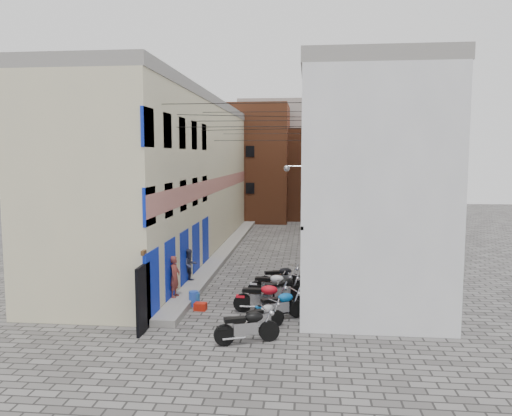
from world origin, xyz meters
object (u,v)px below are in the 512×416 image
(person_b, at_px, (190,265))
(water_jug_near, at_px, (194,299))
(motorcycle_a, at_px, (247,325))
(motorcycle_e, at_px, (282,289))
(motorcycle_f, at_px, (272,284))
(water_jug_far, at_px, (196,299))
(motorcycle_c, at_px, (280,304))
(motorcycle_g, at_px, (280,276))
(red_crate, at_px, (200,307))
(motorcycle_d, at_px, (263,296))
(person_a, at_px, (175,276))
(motorcycle_b, at_px, (263,315))

(person_b, height_order, water_jug_near, person_b)
(motorcycle_a, xyz_separation_m, motorcycle_e, (0.84, 4.21, -0.00))
(motorcycle_f, xyz_separation_m, water_jug_far, (-2.79, -1.43, -0.32))
(person_b, distance_m, water_jug_far, 2.97)
(motorcycle_e, bearing_deg, motorcycle_c, -37.84)
(motorcycle_g, height_order, red_crate, motorcycle_g)
(motorcycle_d, relative_size, person_b, 1.55)
(motorcycle_c, relative_size, red_crate, 4.49)
(motorcycle_a, bearing_deg, motorcycle_g, 153.57)
(motorcycle_a, distance_m, motorcycle_g, 6.26)
(person_b, bearing_deg, red_crate, -116.93)
(motorcycle_c, distance_m, motorcycle_g, 3.97)
(motorcycle_c, distance_m, person_a, 4.46)
(motorcycle_a, xyz_separation_m, water_jug_far, (-2.40, 3.56, -0.34))
(motorcycle_g, xyz_separation_m, water_jug_far, (-3.07, -2.66, -0.32))
(red_crate, bearing_deg, motorcycle_b, -36.74)
(motorcycle_a, bearing_deg, water_jug_near, -165.37)
(motorcycle_f, bearing_deg, motorcycle_d, -0.40)
(motorcycle_g, distance_m, red_crate, 4.23)
(motorcycle_f, distance_m, person_a, 3.87)
(motorcycle_c, distance_m, motorcycle_f, 2.77)
(motorcycle_c, relative_size, water_jug_near, 3.48)
(motorcycle_d, xyz_separation_m, motorcycle_f, (0.18, 1.99, -0.06))
(motorcycle_e, height_order, water_jug_near, motorcycle_e)
(motorcycle_b, xyz_separation_m, motorcycle_g, (0.30, 5.01, 0.07))
(motorcycle_b, height_order, motorcycle_c, motorcycle_c)
(motorcycle_d, distance_m, water_jug_near, 2.76)
(motorcycle_e, height_order, person_b, person_b)
(motorcycle_f, distance_m, person_b, 3.92)
(water_jug_near, distance_m, red_crate, 0.62)
(water_jug_near, bearing_deg, person_a, 159.97)
(motorcycle_a, distance_m, water_jug_near, 4.33)
(motorcycle_d, bearing_deg, person_b, -133.19)
(water_jug_near, bearing_deg, person_b, 106.13)
(motorcycle_d, distance_m, motorcycle_f, 1.99)
(motorcycle_e, bearing_deg, motorcycle_f, 171.15)
(motorcycle_d, distance_m, motorcycle_g, 3.25)
(motorcycle_b, bearing_deg, water_jug_near, -171.89)
(motorcycle_c, relative_size, person_b, 1.41)
(motorcycle_d, relative_size, red_crate, 4.93)
(motorcycle_a, xyz_separation_m, motorcycle_c, (0.87, 2.26, -0.02))
(motorcycle_c, bearing_deg, motorcycle_d, -166.97)
(motorcycle_f, distance_m, water_jug_near, 3.22)
(motorcycle_b, relative_size, person_a, 1.08)
(motorcycle_g, bearing_deg, motorcycle_f, -29.44)
(water_jug_far, bearing_deg, motorcycle_g, 40.94)
(person_b, bearing_deg, motorcycle_b, -101.10)
(water_jug_far, height_order, red_crate, water_jug_far)
(motorcycle_d, relative_size, water_jug_near, 3.82)
(motorcycle_b, bearing_deg, motorcycle_a, -59.64)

